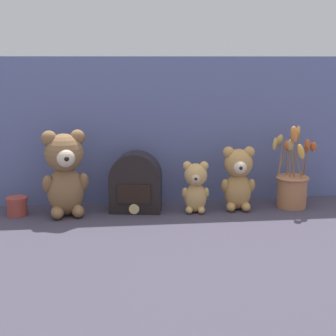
% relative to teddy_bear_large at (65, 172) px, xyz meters
% --- Properties ---
extents(ground_plane, '(4.00, 4.00, 0.00)m').
position_rel_teddy_bear_large_xyz_m(ground_plane, '(0.37, -0.01, -0.16)').
color(ground_plane, '#3D3847').
extents(backdrop_wall, '(1.54, 0.02, 0.56)m').
position_rel_teddy_bear_large_xyz_m(backdrop_wall, '(0.37, 0.15, 0.12)').
color(backdrop_wall, slate).
rests_on(backdrop_wall, ground).
extents(teddy_bear_large, '(0.17, 0.16, 0.31)m').
position_rel_teddy_bear_large_xyz_m(teddy_bear_large, '(0.00, 0.00, 0.00)').
color(teddy_bear_large, olive).
rests_on(teddy_bear_large, ground).
extents(teddy_bear_medium, '(0.13, 0.12, 0.24)m').
position_rel_teddy_bear_large_xyz_m(teddy_bear_medium, '(0.63, 0.00, -0.04)').
color(teddy_bear_medium, tan).
rests_on(teddy_bear_medium, ground).
extents(teddy_bear_small, '(0.10, 0.10, 0.19)m').
position_rel_teddy_bear_large_xyz_m(teddy_bear_small, '(0.47, -0.01, -0.06)').
color(teddy_bear_small, tan).
rests_on(teddy_bear_small, ground).
extents(flower_vase, '(0.16, 0.16, 0.32)m').
position_rel_teddy_bear_large_xyz_m(flower_vase, '(0.84, 0.01, -0.07)').
color(flower_vase, '#AD7047').
rests_on(flower_vase, ground).
extents(vintage_radio, '(0.20, 0.14, 0.22)m').
position_rel_teddy_bear_large_xyz_m(vintage_radio, '(0.25, 0.03, -0.06)').
color(vintage_radio, black).
rests_on(vintage_radio, ground).
extents(decorative_tin_tall, '(0.08, 0.08, 0.07)m').
position_rel_teddy_bear_large_xyz_m(decorative_tin_tall, '(-0.18, 0.02, -0.13)').
color(decorative_tin_tall, '#993D33').
rests_on(decorative_tin_tall, ground).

